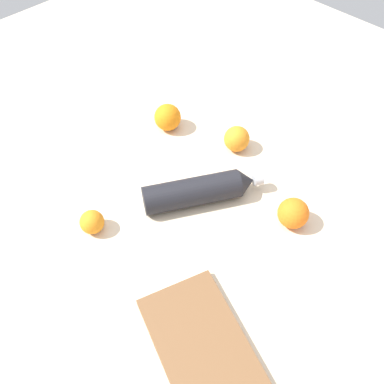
% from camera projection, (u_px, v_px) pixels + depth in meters
% --- Properties ---
extents(ground_plane, '(2.40, 2.40, 0.00)m').
position_uv_depth(ground_plane, '(174.00, 199.00, 1.16)').
color(ground_plane, beige).
extents(water_bottle, '(0.22, 0.31, 0.08)m').
position_uv_depth(water_bottle, '(201.00, 190.00, 1.13)').
color(water_bottle, black).
rests_on(water_bottle, ground_plane).
extents(orange_0, '(0.08, 0.08, 0.08)m').
position_uv_depth(orange_0, '(237.00, 139.00, 1.26)').
color(orange_0, orange).
rests_on(orange_0, ground_plane).
extents(orange_1, '(0.06, 0.06, 0.06)m').
position_uv_depth(orange_1, '(92.00, 222.00, 1.07)').
color(orange_1, orange).
rests_on(orange_1, ground_plane).
extents(orange_2, '(0.08, 0.08, 0.08)m').
position_uv_depth(orange_2, '(293.00, 213.00, 1.08)').
color(orange_2, orange).
rests_on(orange_2, ground_plane).
extents(orange_3, '(0.08, 0.08, 0.08)m').
position_uv_depth(orange_3, '(168.00, 117.00, 1.31)').
color(orange_3, orange).
rests_on(orange_3, ground_plane).
extents(cutting_board, '(0.34, 0.27, 0.02)m').
position_uv_depth(cutting_board, '(202.00, 345.00, 0.90)').
color(cutting_board, brown).
rests_on(cutting_board, ground_plane).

